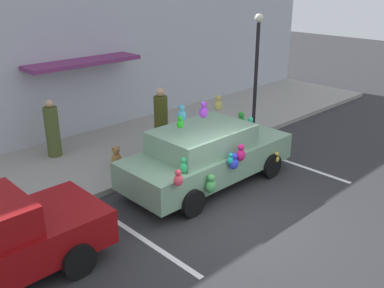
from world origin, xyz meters
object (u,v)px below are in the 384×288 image
Objects in this scene: street_lamp_post at (257,60)px; pedestrian_near_shopfront at (52,131)px; teddy_bear_on_sidewalk at (116,157)px; pedestrian_walking_past at (161,122)px; plush_covered_car at (207,154)px.

pedestrian_near_shopfront is at bearing 158.94° from street_lamp_post.
teddy_bear_on_sidewalk is 0.31× the size of pedestrian_walking_past.
plush_covered_car is 8.08× the size of teddy_bear_on_sidewalk.
street_lamp_post is 6.75m from pedestrian_near_shopfront.
plush_covered_car is 1.24× the size of street_lamp_post.
plush_covered_car is at bearing -61.30° from teddy_bear_on_sidewalk.
teddy_bear_on_sidewalk is at bearing -178.87° from pedestrian_walking_past.
street_lamp_post is 1.98× the size of pedestrian_walking_past.
street_lamp_post is at bearing 23.08° from plush_covered_car.
plush_covered_car reaches higher than teddy_bear_on_sidewalk.
street_lamp_post is (4.06, 1.73, 1.65)m from plush_covered_car.
street_lamp_post is 2.27× the size of pedestrian_near_shopfront.
street_lamp_post reaches higher than pedestrian_walking_past.
plush_covered_car is at bearing -63.14° from pedestrian_near_shopfront.
pedestrian_walking_past is (0.40, 2.26, 0.21)m from plush_covered_car.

